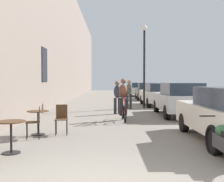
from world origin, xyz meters
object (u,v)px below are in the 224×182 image
cafe_table_near (11,130)px  parked_car_third (157,94)px  pedestrian_mid (129,93)px  parked_car_fourth (146,91)px  parked_car_second (179,99)px  parked_car_fifth (138,89)px  cafe_chair_mid_toward_street (62,117)px  cafe_chair_mid_toward_wall (36,120)px  pedestrian_near (117,95)px  street_lamp (144,56)px  cyclist_on_bicycle (124,101)px  cafe_table_mid (38,117)px

cafe_table_near → parked_car_third: 12.96m
pedestrian_mid → parked_car_fourth: pedestrian_mid is taller
parked_car_second → parked_car_fifth: size_ratio=1.06×
cafe_chair_mid_toward_street → parked_car_fourth: size_ratio=0.22×
cafe_chair_mid_toward_wall → pedestrian_near: (2.45, 5.75, 0.39)m
cafe_chair_mid_toward_street → parked_car_fifth: parked_car_fifth is taller
street_lamp → parked_car_second: bearing=-73.2°
parked_car_third → parked_car_fifth: 11.34m
cafe_table_near → pedestrian_near: pedestrian_near is taller
cafe_chair_mid_toward_street → cyclist_on_bicycle: (2.02, 2.92, 0.29)m
pedestrian_near → street_lamp: bearing=60.8°
cafe_table_near → cyclist_on_bicycle: bearing=61.7°
parked_car_third → parked_car_fifth: parked_car_third is taller
cafe_table_near → cafe_table_mid: same height
cafe_chair_mid_toward_wall → street_lamp: 10.04m
cafe_chair_mid_toward_wall → street_lamp: (4.14, 8.77, 2.59)m
cafe_table_mid → parked_car_third: bearing=61.6°
cafe_chair_mid_toward_wall → parked_car_third: size_ratio=0.21×
street_lamp → cafe_table_mid: bearing=-117.1°
parked_car_third → parked_car_second: bearing=-88.8°
cafe_table_near → parked_car_third: bearing=65.9°
cyclist_on_bicycle → pedestrian_mid: size_ratio=1.07×
street_lamp → parked_car_second: size_ratio=1.14×
pedestrian_mid → parked_car_third: bearing=44.3°
cyclist_on_bicycle → parked_car_fourth: 13.05m
cafe_chair_mid_toward_street → parked_car_fourth: parked_car_fourth is taller
cyclist_on_bicycle → pedestrian_near: 2.23m
cafe_chair_mid_toward_street → cafe_chair_mid_toward_wall: size_ratio=1.00×
cafe_table_mid → pedestrian_near: (2.52, 5.21, 0.38)m
cafe_chair_mid_toward_wall → cyclist_on_bicycle: (2.64, 3.53, 0.29)m
cafe_table_mid → cafe_table_near: bearing=-91.4°
street_lamp → parked_car_fifth: (0.98, 12.79, -2.37)m
cafe_chair_mid_toward_wall → parked_car_fourth: parked_car_fourth is taller
cafe_table_near → street_lamp: (4.26, 10.37, 2.59)m
cyclist_on_bicycle → pedestrian_mid: 4.81m
cyclist_on_bicycle → parked_car_third: size_ratio=0.42×
cafe_chair_mid_toward_street → street_lamp: street_lamp is taller
pedestrian_near → pedestrian_mid: 2.66m
cafe_table_mid → parked_car_fourth: size_ratio=0.17×
cafe_table_mid → parked_car_fourth: (5.35, 15.78, 0.23)m
pedestrian_near → parked_car_third: size_ratio=0.39×
cafe_table_near → cafe_chair_mid_toward_street: size_ratio=0.81×
cafe_table_near → cafe_chair_mid_toward_wall: (0.13, 1.60, -0.00)m
parked_car_second → parked_car_third: size_ratio=1.03×
parked_car_third → parked_car_fourth: 6.09m
street_lamp → parked_car_fourth: (1.14, 7.54, -2.36)m
parked_car_third → parked_car_fifth: size_ratio=1.02×
cafe_chair_mid_toward_wall → pedestrian_near: pedestrian_near is taller
pedestrian_near → pedestrian_mid: (0.75, 2.55, 0.02)m
pedestrian_mid → parked_car_second: 3.89m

